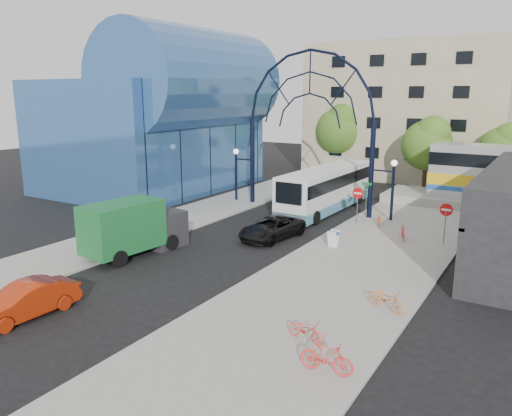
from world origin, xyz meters
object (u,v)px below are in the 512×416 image
Objects in this scene: green_truck at (135,227)px; red_sedan at (25,301)px; sandwich_board at (333,237)px; tree_north_c at (504,148)px; gateway_arch at (309,98)px; tree_north_a at (428,142)px; black_suv at (272,228)px; city_bus at (326,188)px; bike_far_b at (327,357)px; do_not_enter_sign at (446,214)px; street_name_sign at (366,194)px; tree_north_b at (341,128)px; bike_far_c at (306,330)px; bike_near_a at (379,219)px; stop_sign at (358,196)px; bike_far_a at (387,299)px; bike_near_b at (403,233)px.

green_truck is 8.65m from red_sedan.
sandwich_board is 0.15× the size of tree_north_c.
gateway_arch is 1.95× the size of tree_north_a.
red_sedan is at bearing -93.45° from black_suv.
tree_north_a is 12.44m from city_bus.
red_sedan is 12.45m from bike_far_b.
do_not_enter_sign is 1.37× the size of bike_far_b.
street_name_sign is at bearing 93.46° from sandwich_board.
tree_north_b reaches higher than bike_far_c.
street_name_sign is at bearing 24.67° from bike_far_c.
black_suv is 3.14× the size of bike_near_a.
street_name_sign is at bearing -62.35° from tree_north_b.
tree_north_a is at bearing 62.83° from gateway_arch.
stop_sign is 1.38× the size of bike_far_b.
bike_far_a is (4.66, -13.35, 0.08)m from bike_near_a.
bike_near_a is 1.00× the size of bike_near_b.
red_sedan is (2.39, -39.03, -4.55)m from tree_north_b.
bike_near_b is at bearing -32.35° from stop_sign.
city_bus is at bearing 153.58° from do_not_enter_sign.
gateway_arch is 13.98m from tree_north_a.
street_name_sign is 1.51× the size of bike_far_a.
tree_north_b reaches higher than black_suv.
tree_north_b is (-3.88, 15.93, -3.29)m from gateway_arch.
gateway_arch reaches higher than bike_near_a.
red_sedan reaches higher than sandwich_board.
green_truck is 1.47× the size of red_sedan.
bike_far_c is at bearing -12.81° from green_truck.
tree_north_c is at bearing 73.52° from red_sedan.
bike_far_a is (-1.20, -28.85, -3.67)m from tree_north_c.
black_suv is (5.35, -23.98, -4.59)m from tree_north_b.
street_name_sign is 0.40× the size of tree_north_a.
bike_far_b is at bearing 14.86° from red_sedan.
sandwich_board is 0.08× the size of city_bus.
tree_north_b is at bearing 111.59° from sandwich_board.
bike_far_a is 1.03× the size of bike_far_b.
bike_far_a is 5.77m from bike_far_b.
street_name_sign is (0.40, 0.60, 0.14)m from stop_sign.
tree_north_c reaches higher than street_name_sign.
bike_near_b is 0.86× the size of bike_far_b.
tree_north_a is (6.12, 11.93, -3.95)m from gateway_arch.
bike_far_a is (12.41, 8.18, -0.11)m from red_sedan.
bike_far_c is (7.75, -11.04, -0.14)m from black_suv.
stop_sign is 1.01× the size of do_not_enter_sign.
tree_north_c is (7.32, 15.93, 2.28)m from stop_sign.
bike_far_c is (-2.90, -33.03, -3.74)m from tree_north_c.
green_truck is at bearing -123.42° from stop_sign.
bike_far_c is at bearing -108.97° from bike_near_b.
red_sedan is (-1.49, -23.10, -7.84)m from gateway_arch.
bike_far_a is at bearing 5.23° from green_truck.
bike_far_a is at bearing -10.31° from bike_far_c.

